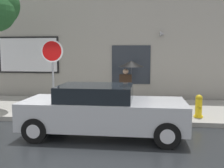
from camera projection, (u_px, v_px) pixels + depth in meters
name	position (u px, v px, depth m)	size (l,w,h in m)	color
ground_plane	(53.00, 132.00, 7.46)	(60.00, 60.00, 0.00)	black
sidewalk	(79.00, 108.00, 10.41)	(20.00, 4.00, 0.15)	gray
building_facade	(90.00, 27.00, 12.46)	(20.00, 0.67, 7.00)	#9E998E
parked_car	(102.00, 111.00, 7.11)	(4.37, 1.81, 1.39)	#B7BABF
fire_hydrant	(199.00, 106.00, 8.54)	(0.30, 0.44, 0.75)	yellow
pedestrian_with_umbrella	(129.00, 71.00, 9.59)	(0.95, 0.95, 1.82)	black
stop_sign	(52.00, 62.00, 8.83)	(0.76, 0.10, 2.55)	gray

